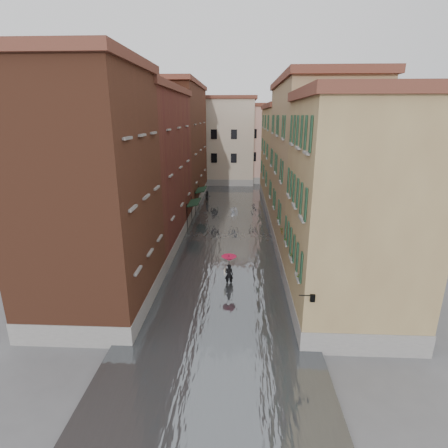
# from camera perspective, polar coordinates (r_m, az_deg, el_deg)

# --- Properties ---
(ground) EXTENTS (120.00, 120.00, 0.00)m
(ground) POSITION_cam_1_polar(r_m,az_deg,el_deg) (22.73, -0.33, -10.86)
(ground) COLOR #5E5E61
(ground) RESTS_ON ground
(floodwater) EXTENTS (10.00, 60.00, 0.20)m
(floodwater) POSITION_cam_1_polar(r_m,az_deg,el_deg) (34.69, 0.82, -0.51)
(floodwater) COLOR #515559
(floodwater) RESTS_ON ground
(building_left_near) EXTENTS (6.00, 8.00, 13.00)m
(building_left_near) POSITION_cam_1_polar(r_m,az_deg,el_deg) (20.19, -21.00, 4.04)
(building_left_near) COLOR brown
(building_left_near) RESTS_ON ground
(building_left_mid) EXTENTS (6.00, 14.00, 12.50)m
(building_left_mid) POSITION_cam_1_polar(r_m,az_deg,el_deg) (30.44, -12.83, 8.44)
(building_left_mid) COLOR #5D2D1D
(building_left_mid) RESTS_ON ground
(building_left_far) EXTENTS (6.00, 16.00, 14.00)m
(building_left_far) POSITION_cam_1_polar(r_m,az_deg,el_deg) (44.89, -7.82, 12.42)
(building_left_far) COLOR brown
(building_left_far) RESTS_ON ground
(building_right_near) EXTENTS (6.00, 8.00, 11.50)m
(building_right_near) POSITION_cam_1_polar(r_m,az_deg,el_deg) (19.59, 20.22, 1.48)
(building_right_near) COLOR olive
(building_right_near) RESTS_ON ground
(building_right_mid) EXTENTS (6.00, 14.00, 13.00)m
(building_right_mid) POSITION_cam_1_polar(r_m,az_deg,el_deg) (29.90, 14.30, 8.66)
(building_right_mid) COLOR #95785A
(building_right_mid) RESTS_ON ground
(building_right_far) EXTENTS (6.00, 16.00, 11.50)m
(building_right_far) POSITION_cam_1_polar(r_m,az_deg,el_deg) (44.67, 10.53, 10.66)
(building_right_far) COLOR olive
(building_right_far) RESTS_ON ground
(building_end_cream) EXTENTS (12.00, 9.00, 13.00)m
(building_end_cream) POSITION_cam_1_polar(r_m,az_deg,el_deg) (58.30, -1.31, 13.19)
(building_end_cream) COLOR #B1A68D
(building_end_cream) RESTS_ON ground
(building_end_pink) EXTENTS (10.00, 9.00, 12.00)m
(building_end_pink) POSITION_cam_1_polar(r_m,az_deg,el_deg) (60.39, 7.60, 12.72)
(building_end_pink) COLOR #CB9E8E
(building_end_pink) RESTS_ON ground
(awning_near) EXTENTS (1.09, 3.16, 2.80)m
(awning_near) POSITION_cam_1_polar(r_m,az_deg,el_deg) (34.50, -4.95, 3.41)
(awning_near) COLOR black
(awning_near) RESTS_ON ground
(awning_far) EXTENTS (1.09, 3.21, 2.80)m
(awning_far) POSITION_cam_1_polar(r_m,az_deg,el_deg) (40.39, -3.82, 5.50)
(awning_far) COLOR black
(awning_far) RESTS_ON ground
(wall_lantern) EXTENTS (0.71, 0.22, 0.35)m
(wall_lantern) POSITION_cam_1_polar(r_m,az_deg,el_deg) (16.33, 14.15, -11.55)
(wall_lantern) COLOR black
(wall_lantern) RESTS_ON ground
(window_planters) EXTENTS (0.59, 10.86, 0.84)m
(window_planters) POSITION_cam_1_polar(r_m,az_deg,el_deg) (21.93, 10.55, -2.23)
(window_planters) COLOR #935730
(window_planters) RESTS_ON ground
(pedestrian_main) EXTENTS (0.99, 0.99, 2.06)m
(pedestrian_main) POSITION_cam_1_polar(r_m,az_deg,el_deg) (22.86, 0.81, -7.04)
(pedestrian_main) COLOR black
(pedestrian_main) RESTS_ON ground
(pedestrian_far) EXTENTS (0.91, 0.81, 1.55)m
(pedestrian_far) POSITION_cam_1_polar(r_m,az_deg,el_deg) (44.58, -2.69, 4.42)
(pedestrian_far) COLOR black
(pedestrian_far) RESTS_ON ground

